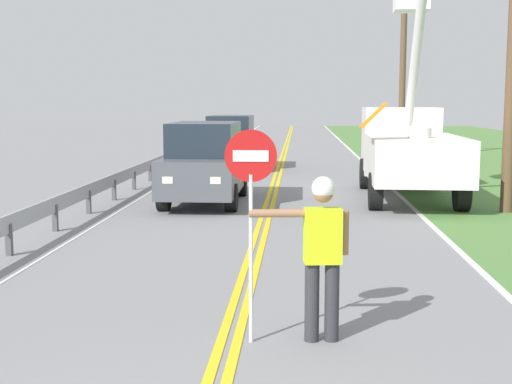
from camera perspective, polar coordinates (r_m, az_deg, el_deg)
name	(u,v)px	position (r m, az deg, el deg)	size (l,w,h in m)	color
centerline_yellow_left	(273,181)	(23.36, 1.42, 0.92)	(0.11, 110.00, 0.01)	yellow
centerline_yellow_right	(279,181)	(23.35, 1.87, 0.92)	(0.11, 110.00, 0.01)	yellow
edge_line_right	(384,182)	(23.51, 10.45, 0.84)	(0.12, 110.00, 0.01)	silver
edge_line_left	(170,180)	(23.74, -7.07, 0.97)	(0.12, 110.00, 0.01)	silver
flagger_worker	(322,248)	(7.64, 5.38, -4.56)	(1.08, 0.28, 1.83)	#2D2D33
stop_sign_paddle	(251,188)	(7.46, -0.42, 0.35)	(0.56, 0.04, 2.33)	silver
utility_bucket_truck	(407,146)	(19.78, 12.25, 3.73)	(2.88, 6.88, 5.85)	white
oncoming_suv_nearest	(205,162)	(18.20, -4.17, 2.42)	(1.94, 4.62, 2.10)	#4C5156
oncoming_suv_second	(231,142)	(27.60, -2.06, 4.11)	(1.93, 4.61, 2.10)	maroon
utility_pole_mid	(403,58)	(32.42, 11.91, 10.66)	(1.80, 0.28, 8.79)	brown
guardrail_left_shoulder	(124,176)	(20.20, -10.70, 1.26)	(0.10, 32.00, 0.71)	#9EA0A3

